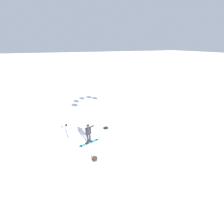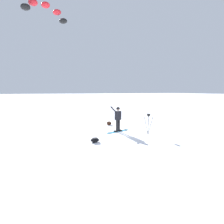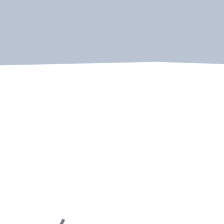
# 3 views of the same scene
# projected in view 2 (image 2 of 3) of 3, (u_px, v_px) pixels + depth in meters

# --- Properties ---
(ground_plane) EXTENTS (300.00, 300.00, 0.00)m
(ground_plane) POSITION_uv_depth(u_px,v_px,m) (113.00, 130.00, 11.04)
(ground_plane) COLOR white
(snowboarder) EXTENTS (0.61, 0.67, 1.73)m
(snowboarder) POSITION_uv_depth(u_px,v_px,m) (118.00, 117.00, 10.36)
(snowboarder) COLOR black
(snowboarder) RESTS_ON ground_plane
(snowboard) EXTENTS (0.65, 1.76, 0.10)m
(snowboard) POSITION_uv_depth(u_px,v_px,m) (118.00, 131.00, 10.54)
(snowboard) COLOR teal
(snowboard) RESTS_ON ground_plane
(traction_kite) EXTENTS (2.81, 4.39, 1.30)m
(traction_kite) POSITION_uv_depth(u_px,v_px,m) (46.00, 10.00, 14.80)
(traction_kite) COLOR black
(gear_bag_large) EXTENTS (0.60, 0.57, 0.28)m
(gear_bag_large) POSITION_uv_depth(u_px,v_px,m) (109.00, 123.00, 12.53)
(gear_bag_large) COLOR black
(gear_bag_large) RESTS_ON ground_plane
(camera_tripod) EXTENTS (0.59, 0.53, 1.34)m
(camera_tripod) POSITION_uv_depth(u_px,v_px,m) (148.00, 120.00, 9.69)
(camera_tripod) COLOR #262628
(camera_tripod) RESTS_ON ground_plane
(gear_bag_small) EXTENTS (0.37, 0.49, 0.23)m
(gear_bag_small) POSITION_uv_depth(u_px,v_px,m) (95.00, 140.00, 8.36)
(gear_bag_small) COLOR black
(gear_bag_small) RESTS_ON ground_plane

